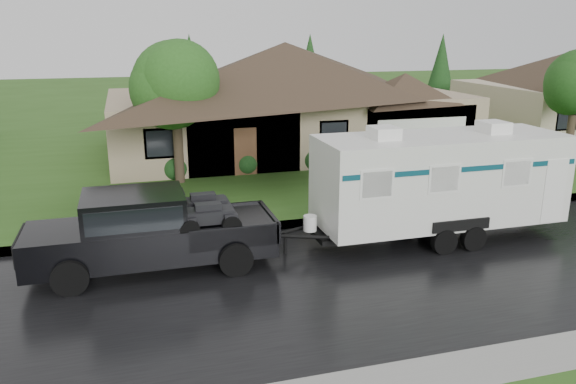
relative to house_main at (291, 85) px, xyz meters
name	(u,v)px	position (x,y,z in m)	size (l,w,h in m)	color
ground	(348,247)	(-2.29, -13.84, -3.59)	(140.00, 140.00, 0.00)	#2E531A
road	(376,273)	(-2.29, -15.84, -3.59)	(140.00, 8.00, 0.01)	black
curb	(323,221)	(-2.29, -11.59, -3.52)	(140.00, 0.50, 0.15)	gray
lawn	(245,149)	(-2.29, 1.16, -3.52)	(140.00, 26.00, 0.15)	#2E531A
house_main	(291,85)	(0.00, 0.00, 0.00)	(19.44, 10.80, 6.90)	tan
tree_left_green	(175,86)	(-6.47, -5.31, 0.58)	(3.50, 3.50, 5.80)	#382B1E
shrub_row	(313,158)	(-0.29, -4.54, -2.94)	(13.60, 1.00, 1.00)	#143814
pickup_truck	(147,229)	(-8.14, -13.83, -2.42)	(6.54, 2.48, 2.18)	black
travel_trailer	(440,179)	(0.68, -13.83, -1.67)	(8.06, 2.83, 3.62)	silver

